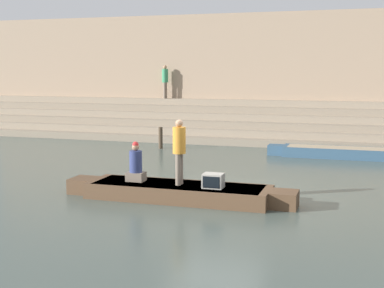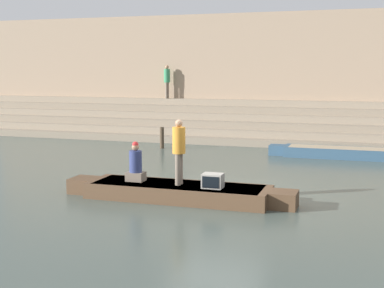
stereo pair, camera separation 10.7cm
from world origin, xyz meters
name	(u,v)px [view 1 (the left image)]	position (x,y,z in m)	size (l,w,h in m)	color
ground_plane	(216,196)	(0.00, 0.00, 0.00)	(120.00, 120.00, 0.00)	#47544C
ghat_steps	(280,127)	(0.00, 11.91, 0.68)	(36.00, 3.93, 1.88)	gray
back_wall	(287,76)	(0.00, 13.92, 3.08)	(34.20, 1.28, 6.22)	tan
rowboat_main	(178,191)	(-0.83, -0.70, 0.22)	(6.17, 1.48, 0.41)	brown
person_standing	(179,147)	(-0.79, -0.72, 1.39)	(0.34, 0.34, 1.69)	#756656
person_rowing	(136,165)	(-2.05, -0.65, 0.84)	(0.47, 0.37, 1.07)	#756656
tv_set	(213,181)	(0.15, -0.85, 0.59)	(0.51, 0.41, 0.37)	#9E998E
moored_boat_shore	(341,152)	(2.95, 7.61, 0.21)	(5.61, 1.12, 0.40)	#33516B
mooring_post	(161,138)	(-4.56, 7.80, 0.46)	(0.18, 0.18, 0.93)	#473828
person_on_steps	(165,79)	(-6.27, 13.00, 2.89)	(0.32, 0.32, 1.74)	#756656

